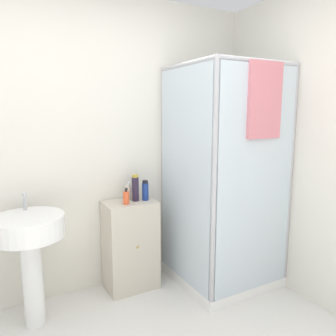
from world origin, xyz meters
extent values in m
cube|color=silver|center=(0.00, 1.70, 1.25)|extent=(6.40, 0.06, 2.50)
cube|color=white|center=(1.26, 1.26, 0.04)|extent=(0.83, 0.83, 0.09)
cylinder|color=#B2B2B7|center=(1.65, 1.65, 0.96)|extent=(0.04, 0.04, 1.93)
cylinder|color=#B2B2B7|center=(0.86, 1.65, 0.96)|extent=(0.04, 0.04, 1.93)
cylinder|color=#B2B2B7|center=(1.65, 0.86, 0.96)|extent=(0.04, 0.04, 1.93)
cylinder|color=#B2B2B7|center=(0.86, 0.86, 0.96)|extent=(0.04, 0.04, 1.93)
cylinder|color=#B2B2B7|center=(1.26, 0.86, 1.91)|extent=(0.79, 0.04, 0.04)
cylinder|color=#B2B2B7|center=(1.26, 1.65, 1.91)|extent=(0.79, 0.04, 0.04)
cylinder|color=#B2B2B7|center=(0.86, 1.26, 1.91)|extent=(0.04, 0.79, 0.04)
cylinder|color=#B2B2B7|center=(1.65, 1.26, 1.91)|extent=(0.04, 0.79, 0.04)
cube|color=silver|center=(1.26, 0.85, 0.99)|extent=(0.75, 0.01, 1.80)
cube|color=silver|center=(0.85, 1.26, 0.99)|extent=(0.01, 0.75, 1.80)
cylinder|color=#B7BABF|center=(1.46, 1.59, 0.81)|extent=(0.02, 0.02, 1.44)
cylinder|color=#B7BABF|center=(1.46, 1.54, 1.55)|extent=(0.07, 0.07, 0.04)
cube|color=#D1757F|center=(1.29, 0.83, 1.62)|extent=(0.32, 0.03, 0.57)
cube|color=beige|center=(0.46, 1.51, 0.39)|extent=(0.44, 0.31, 0.78)
sphere|color=gold|center=(0.46, 1.35, 0.43)|extent=(0.02, 0.02, 0.02)
cylinder|color=white|center=(-0.35, 1.36, 0.34)|extent=(0.14, 0.14, 0.67)
cylinder|color=white|center=(-0.35, 1.36, 0.75)|extent=(0.49, 0.49, 0.15)
cylinder|color=#B7BABF|center=(-0.35, 1.54, 0.89)|extent=(0.02, 0.02, 0.13)
cube|color=#B7BABF|center=(-0.35, 1.50, 0.94)|extent=(0.02, 0.07, 0.02)
cylinder|color=#E5562D|center=(0.41, 1.45, 0.83)|extent=(0.05, 0.05, 0.11)
cylinder|color=black|center=(0.41, 1.45, 0.90)|extent=(0.02, 0.02, 0.02)
cube|color=black|center=(0.41, 1.44, 0.91)|extent=(0.01, 0.03, 0.01)
cylinder|color=#281E33|center=(0.52, 1.51, 0.88)|extent=(0.06, 0.06, 0.21)
cylinder|color=gold|center=(0.52, 1.51, 1.00)|extent=(0.05, 0.05, 0.02)
cylinder|color=navy|center=(0.60, 1.49, 0.86)|extent=(0.06, 0.06, 0.15)
cylinder|color=black|center=(0.60, 1.49, 0.94)|extent=(0.05, 0.05, 0.02)
cylinder|color=beige|center=(0.48, 1.57, 0.84)|extent=(0.05, 0.05, 0.13)
cylinder|color=silver|center=(0.48, 1.57, 0.92)|extent=(0.02, 0.02, 0.02)
cube|color=silver|center=(0.48, 1.55, 0.93)|extent=(0.01, 0.03, 0.01)
camera|label=1|loc=(-0.55, -1.01, 1.53)|focal=35.00mm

